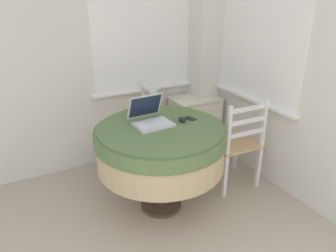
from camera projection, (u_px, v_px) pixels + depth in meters
name	position (u px, v px, depth m)	size (l,w,h in m)	color
corner_room_shell	(209.00, 64.00, 2.44)	(4.25, 5.12, 2.55)	silver
round_dining_table	(160.00, 145.00, 2.69)	(1.07, 1.07, 0.77)	#4C3D2D
laptop	(151.00, 118.00, 2.67)	(0.31, 0.31, 0.22)	silver
computer_mouse	(182.00, 119.00, 2.71)	(0.05, 0.08, 0.04)	black
cell_phone	(190.00, 118.00, 2.77)	(0.09, 0.11, 0.01)	#2D2D33
dining_chair_near_back_window	(137.00, 127.00, 3.43)	(0.45, 0.47, 0.89)	tan
dining_chair_near_right_window	(235.00, 144.00, 3.08)	(0.45, 0.44, 0.89)	tan
corner_cabinet	(195.00, 124.00, 3.83)	(0.54, 0.40, 0.64)	silver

